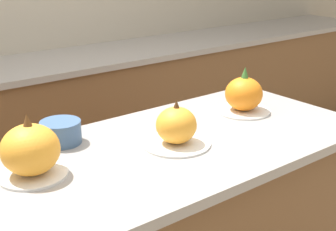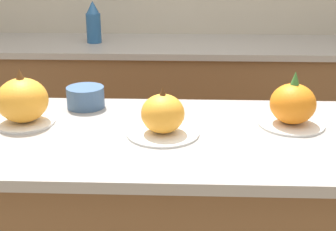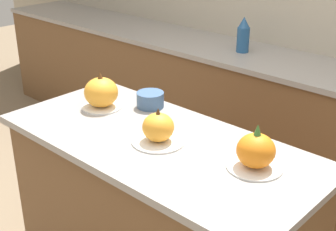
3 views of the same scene
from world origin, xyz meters
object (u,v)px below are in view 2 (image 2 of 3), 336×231
object	(u,v)px
mixing_bowl	(86,97)
pumpkin_cake_center	(163,116)
pumpkin_cake_left	(23,102)
bottle_tall	(93,23)
pumpkin_cake_right	(293,106)

from	to	relation	value
mixing_bowl	pumpkin_cake_center	bearing A→B (deg)	-40.17
pumpkin_cake_left	bottle_tall	distance (m)	1.25
pumpkin_cake_left	pumpkin_cake_right	xyz separation A→B (m)	(0.92, 0.02, -0.01)
pumpkin_cake_left	pumpkin_cake_right	world-z (taller)	pumpkin_cake_left
pumpkin_cake_left	pumpkin_cake_center	size ratio (longest dim) A/B	0.87
mixing_bowl	pumpkin_cake_left	bearing A→B (deg)	-135.37
pumpkin_cake_center	bottle_tall	xyz separation A→B (m)	(-0.47, 1.33, 0.09)
pumpkin_cake_left	mixing_bowl	distance (m)	0.25
pumpkin_cake_center	mixing_bowl	world-z (taller)	pumpkin_cake_center
bottle_tall	mixing_bowl	world-z (taller)	bottle_tall
pumpkin_cake_center	pumpkin_cake_right	bearing A→B (deg)	12.78
pumpkin_cake_right	pumpkin_cake_left	bearing A→B (deg)	-178.94
pumpkin_cake_center	pumpkin_cake_right	size ratio (longest dim) A/B	1.06
pumpkin_cake_left	pumpkin_cake_right	bearing A→B (deg)	1.06
pumpkin_cake_center	mixing_bowl	distance (m)	0.40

